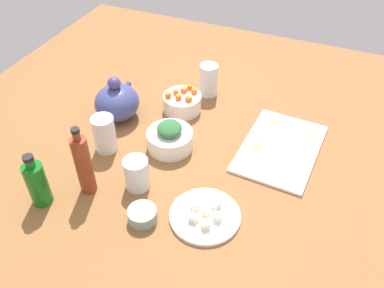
{
  "coord_description": "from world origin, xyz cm",
  "views": [
    {
      "loc": [
        -90.85,
        -38.02,
        95.33
      ],
      "look_at": [
        0.0,
        0.0,
        8.0
      ],
      "focal_mm": 38.0,
      "sensor_mm": 36.0,
      "label": 1
    }
  ],
  "objects_px": {
    "bowl_carrots": "(182,103)",
    "drinking_glass_1": "(209,80)",
    "bowl_small_side": "(142,215)",
    "drinking_glass_0": "(137,174)",
    "bowl_greens": "(170,140)",
    "teapot": "(117,102)",
    "plate_tofu": "(205,216)",
    "drinking_glass_2": "(105,134)",
    "bottle_1": "(37,183)",
    "bottle_0": "(83,164)",
    "cutting_board": "(280,148)"
  },
  "relations": [
    {
      "from": "bowl_carrots",
      "to": "bowl_small_side",
      "type": "height_order",
      "value": "bowl_carrots"
    },
    {
      "from": "bowl_small_side",
      "to": "drinking_glass_0",
      "type": "xyz_separation_m",
      "value": [
        0.11,
        0.07,
        0.03
      ]
    },
    {
      "from": "cutting_board",
      "to": "drinking_glass_2",
      "type": "bearing_deg",
      "value": 112.2
    },
    {
      "from": "cutting_board",
      "to": "bottle_1",
      "type": "distance_m",
      "value": 0.77
    },
    {
      "from": "bowl_carrots",
      "to": "bowl_small_side",
      "type": "relative_size",
      "value": 1.71
    },
    {
      "from": "drinking_glass_1",
      "to": "drinking_glass_0",
      "type": "bearing_deg",
      "value": 177.87
    },
    {
      "from": "teapot",
      "to": "drinking_glass_1",
      "type": "xyz_separation_m",
      "value": [
        0.27,
        -0.25,
        -0.0
      ]
    },
    {
      "from": "bottle_1",
      "to": "bowl_carrots",
      "type": "bearing_deg",
      "value": -19.23
    },
    {
      "from": "bottle_0",
      "to": "bottle_1",
      "type": "xyz_separation_m",
      "value": [
        -0.09,
        0.1,
        -0.03
      ]
    },
    {
      "from": "teapot",
      "to": "drinking_glass_1",
      "type": "distance_m",
      "value": 0.37
    },
    {
      "from": "bowl_greens",
      "to": "drinking_glass_2",
      "type": "height_order",
      "value": "drinking_glass_2"
    },
    {
      "from": "bowl_greens",
      "to": "teapot",
      "type": "relative_size",
      "value": 0.86
    },
    {
      "from": "teapot",
      "to": "bottle_1",
      "type": "relative_size",
      "value": 1.0
    },
    {
      "from": "cutting_board",
      "to": "bowl_small_side",
      "type": "bearing_deg",
      "value": 146.76
    },
    {
      "from": "cutting_board",
      "to": "drinking_glass_0",
      "type": "height_order",
      "value": "drinking_glass_0"
    },
    {
      "from": "bowl_carrots",
      "to": "bowl_small_side",
      "type": "bearing_deg",
      "value": -168.46
    },
    {
      "from": "bowl_small_side",
      "to": "drinking_glass_0",
      "type": "bearing_deg",
      "value": 34.13
    },
    {
      "from": "drinking_glass_0",
      "to": "drinking_glass_1",
      "type": "xyz_separation_m",
      "value": [
        0.55,
        -0.02,
        0.01
      ]
    },
    {
      "from": "plate_tofu",
      "to": "bowl_carrots",
      "type": "relative_size",
      "value": 1.43
    },
    {
      "from": "teapot",
      "to": "drinking_glass_2",
      "type": "relative_size",
      "value": 1.41
    },
    {
      "from": "bottle_1",
      "to": "drinking_glass_0",
      "type": "height_order",
      "value": "bottle_1"
    },
    {
      "from": "bottle_1",
      "to": "drinking_glass_0",
      "type": "relative_size",
      "value": 1.72
    },
    {
      "from": "drinking_glass_0",
      "to": "drinking_glass_2",
      "type": "height_order",
      "value": "drinking_glass_2"
    },
    {
      "from": "drinking_glass_0",
      "to": "drinking_glass_2",
      "type": "distance_m",
      "value": 0.21
    },
    {
      "from": "cutting_board",
      "to": "teapot",
      "type": "xyz_separation_m",
      "value": [
        -0.05,
        0.59,
        0.06
      ]
    },
    {
      "from": "drinking_glass_0",
      "to": "bowl_greens",
      "type": "bearing_deg",
      "value": -4.47
    },
    {
      "from": "bottle_0",
      "to": "drinking_glass_2",
      "type": "relative_size",
      "value": 1.85
    },
    {
      "from": "bowl_greens",
      "to": "teapot",
      "type": "distance_m",
      "value": 0.26
    },
    {
      "from": "bowl_greens",
      "to": "drinking_glass_0",
      "type": "xyz_separation_m",
      "value": [
        -0.2,
        0.02,
        0.02
      ]
    },
    {
      "from": "teapot",
      "to": "bottle_1",
      "type": "bearing_deg",
      "value": -179.86
    },
    {
      "from": "drinking_glass_0",
      "to": "drinking_glass_1",
      "type": "distance_m",
      "value": 0.55
    },
    {
      "from": "bottle_0",
      "to": "drinking_glass_1",
      "type": "relative_size",
      "value": 1.86
    },
    {
      "from": "plate_tofu",
      "to": "drinking_glass_2",
      "type": "relative_size",
      "value": 1.58
    },
    {
      "from": "bowl_greens",
      "to": "bowl_small_side",
      "type": "relative_size",
      "value": 1.86
    },
    {
      "from": "cutting_board",
      "to": "bowl_greens",
      "type": "height_order",
      "value": "bowl_greens"
    },
    {
      "from": "bowl_carrots",
      "to": "bottle_0",
      "type": "relative_size",
      "value": 0.6
    },
    {
      "from": "bowl_small_side",
      "to": "bottle_0",
      "type": "height_order",
      "value": "bottle_0"
    },
    {
      "from": "bottle_1",
      "to": "drinking_glass_0",
      "type": "xyz_separation_m",
      "value": [
        0.16,
        -0.23,
        -0.02
      ]
    },
    {
      "from": "bowl_carrots",
      "to": "bottle_0",
      "type": "bearing_deg",
      "value": 168.24
    },
    {
      "from": "bowl_greens",
      "to": "drinking_glass_0",
      "type": "distance_m",
      "value": 0.2
    },
    {
      "from": "bowl_carrots",
      "to": "drinking_glass_2",
      "type": "distance_m",
      "value": 0.33
    },
    {
      "from": "cutting_board",
      "to": "drinking_glass_2",
      "type": "height_order",
      "value": "drinking_glass_2"
    },
    {
      "from": "bottle_0",
      "to": "bowl_greens",
      "type": "bearing_deg",
      "value": -28.59
    },
    {
      "from": "bottle_1",
      "to": "plate_tofu",
      "type": "bearing_deg",
      "value": -74.67
    },
    {
      "from": "plate_tofu",
      "to": "drinking_glass_0",
      "type": "bearing_deg",
      "value": 81.63
    },
    {
      "from": "bowl_greens",
      "to": "drinking_glass_0",
      "type": "height_order",
      "value": "drinking_glass_0"
    },
    {
      "from": "cutting_board",
      "to": "bottle_1",
      "type": "xyz_separation_m",
      "value": [
        -0.49,
        0.59,
        0.07
      ]
    },
    {
      "from": "bowl_carrots",
      "to": "drinking_glass_1",
      "type": "bearing_deg",
      "value": -20.5
    },
    {
      "from": "bowl_greens",
      "to": "bowl_small_side",
      "type": "distance_m",
      "value": 0.32
    },
    {
      "from": "bowl_carrots",
      "to": "drinking_glass_2",
      "type": "xyz_separation_m",
      "value": [
        -0.3,
        0.15,
        0.03
      ]
    }
  ]
}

